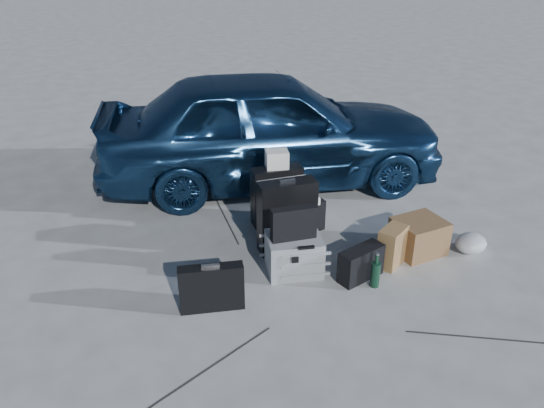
# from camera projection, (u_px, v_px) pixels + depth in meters

# --- Properties ---
(ground) EXTENTS (60.00, 60.00, 0.00)m
(ground) POSITION_uv_depth(u_px,v_px,m) (326.00, 289.00, 4.51)
(ground) COLOR beige
(ground) RESTS_ON ground
(car) EXTENTS (4.29, 2.76, 1.36)m
(car) POSITION_uv_depth(u_px,v_px,m) (271.00, 128.00, 6.23)
(car) COLOR navy
(car) RESTS_ON ground
(pelican_case) EXTENTS (0.57, 0.51, 0.34)m
(pelican_case) POSITION_uv_depth(u_px,v_px,m) (294.00, 254.00, 4.69)
(pelican_case) COLOR #929597
(pelican_case) RESTS_ON ground
(laptop_bag) EXTENTS (0.41, 0.18, 0.30)m
(laptop_bag) POSITION_uv_depth(u_px,v_px,m) (294.00, 223.00, 4.53)
(laptop_bag) COLOR black
(laptop_bag) RESTS_ON pelican_case
(briefcase) EXTENTS (0.52, 0.27, 0.40)m
(briefcase) POSITION_uv_depth(u_px,v_px,m) (212.00, 288.00, 4.19)
(briefcase) COLOR black
(briefcase) RESTS_ON ground
(suitcase_left) EXTENTS (0.56, 0.28, 0.70)m
(suitcase_left) POSITION_uv_depth(u_px,v_px,m) (287.00, 216.00, 4.95)
(suitcase_left) COLOR black
(suitcase_left) RESTS_ON ground
(suitcase_right) EXTENTS (0.54, 0.26, 0.62)m
(suitcase_right) POSITION_uv_depth(u_px,v_px,m) (277.00, 196.00, 5.44)
(suitcase_right) COLOR black
(suitcase_right) RESTS_ON ground
(white_carton) EXTENTS (0.27, 0.24, 0.18)m
(white_carton) POSITION_uv_depth(u_px,v_px,m) (277.00, 159.00, 5.28)
(white_carton) COLOR white
(white_carton) RESTS_ON suitcase_right
(duffel_bag) EXTENTS (0.67, 0.32, 0.32)m
(duffel_bag) POSITION_uv_depth(u_px,v_px,m) (291.00, 218.00, 5.32)
(duffel_bag) COLOR black
(duffel_bag) RESTS_ON ground
(flat_box_white) EXTENTS (0.45, 0.34, 0.08)m
(flat_box_white) POSITION_uv_depth(u_px,v_px,m) (292.00, 199.00, 5.24)
(flat_box_white) COLOR white
(flat_box_white) RESTS_ON duffel_bag
(flat_box_black) EXTENTS (0.33, 0.27, 0.06)m
(flat_box_black) POSITION_uv_depth(u_px,v_px,m) (293.00, 193.00, 5.20)
(flat_box_black) COLOR black
(flat_box_black) RESTS_ON flat_box_white
(kraft_bag) EXTENTS (0.33, 0.27, 0.37)m
(kraft_bag) POSITION_uv_depth(u_px,v_px,m) (392.00, 247.00, 4.77)
(kraft_bag) COLOR #8D5F3D
(kraft_bag) RESTS_ON ground
(cardboard_box) EXTENTS (0.45, 0.39, 0.33)m
(cardboard_box) POSITION_uv_depth(u_px,v_px,m) (419.00, 236.00, 4.98)
(cardboard_box) COLOR brown
(cardboard_box) RESTS_ON ground
(plastic_bag) EXTENTS (0.39, 0.36, 0.18)m
(plastic_bag) POSITION_uv_depth(u_px,v_px,m) (471.00, 243.00, 5.02)
(plastic_bag) COLOR silver
(plastic_bag) RESTS_ON ground
(messenger_bag) EXTENTS (0.45, 0.23, 0.30)m
(messenger_bag) POSITION_uv_depth(u_px,v_px,m) (361.00, 263.00, 4.60)
(messenger_bag) COLOR black
(messenger_bag) RESTS_ON ground
(green_bottle) EXTENTS (0.10, 0.10, 0.31)m
(green_bottle) POSITION_uv_depth(u_px,v_px,m) (376.00, 271.00, 4.48)
(green_bottle) COLOR black
(green_bottle) RESTS_ON ground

